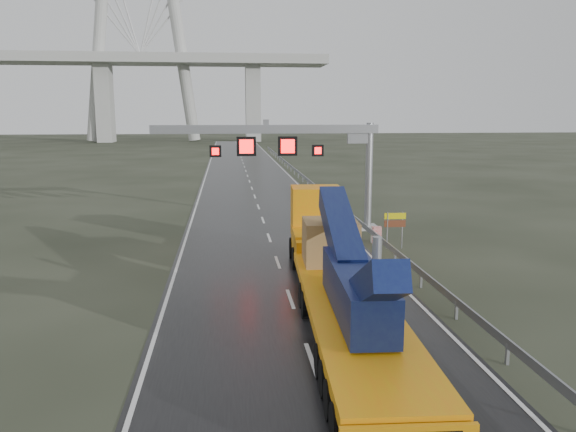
{
  "coord_description": "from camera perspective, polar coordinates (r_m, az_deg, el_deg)",
  "views": [
    {
      "loc": [
        -2.59,
        -18.75,
        7.84
      ],
      "look_at": [
        0.15,
        6.3,
        3.2
      ],
      "focal_mm": 35.0,
      "sensor_mm": 36.0,
      "label": 1
    }
  ],
  "objects": [
    {
      "name": "ground",
      "position": [
        20.49,
        1.54,
        -12.07
      ],
      "size": [
        400.0,
        400.0,
        0.0
      ],
      "primitive_type": "plane",
      "color": "#282C1F",
      "rests_on": "ground"
    },
    {
      "name": "sign_gantry",
      "position": [
        37.11,
        1.04,
        6.99
      ],
      "size": [
        14.9,
        1.2,
        7.42
      ],
      "color": "#A6A7A2",
      "rests_on": "ground"
    },
    {
      "name": "road",
      "position": [
        59.33,
        -3.69,
        2.82
      ],
      "size": [
        11.0,
        200.0,
        0.02
      ],
      "primitive_type": "cube",
      "color": "black",
      "rests_on": "ground"
    },
    {
      "name": "striped_barrier",
      "position": [
        34.75,
        8.95,
        -1.88
      ],
      "size": [
        0.6,
        0.33,
        1.01
      ],
      "primitive_type": "cube",
      "rotation": [
        0.0,
        0.0,
        0.02
      ],
      "color": "red",
      "rests_on": "ground"
    },
    {
      "name": "guardrail",
      "position": [
        50.03,
        3.82,
        2.2
      ],
      "size": [
        0.2,
        140.0,
        1.4
      ],
      "primitive_type": null,
      "color": "gray",
      "rests_on": "ground"
    },
    {
      "name": "heavy_haul_truck",
      "position": [
        23.72,
        4.72,
        -4.27
      ],
      "size": [
        3.95,
        20.29,
        4.74
      ],
      "rotation": [
        0.0,
        0.0,
        -0.05
      ],
      "color": "orange",
      "rests_on": "ground"
    },
    {
      "name": "exit_sign_pair",
      "position": [
        33.28,
        10.81,
        -0.72
      ],
      "size": [
        1.26,
        0.11,
        2.16
      ],
      "rotation": [
        0.0,
        0.0,
        -0.04
      ],
      "color": "gray",
      "rests_on": "ground"
    }
  ]
}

